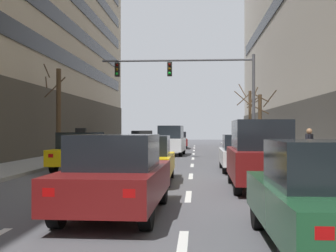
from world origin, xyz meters
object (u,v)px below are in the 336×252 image
object	(u,v)px
traffic_signal_0	(199,82)
street_tree_1	(260,121)
pedestrian_0	(309,147)
car_parked_1	(260,155)
taxi_driving_5	(146,159)
car_parked_0	(326,196)
street_tree_2	(249,118)
car_driving_3	(171,141)
street_tree_0	(58,112)
car_parked_2	(241,153)
car_driving_4	(116,175)
taxi_driving_0	(82,152)
car_driving_2	(178,140)
car_driving_1	(142,140)

from	to	relation	value
traffic_signal_0	street_tree_1	xyz separation A→B (m)	(4.04, 3.04, -2.29)
pedestrian_0	car_parked_1	bearing A→B (deg)	-122.50
traffic_signal_0	taxi_driving_5	bearing A→B (deg)	-99.23
car_parked_0	street_tree_2	size ratio (longest dim) A/B	0.83
car_driving_3	car_parked_0	world-z (taller)	car_driving_3
car_driving_3	street_tree_0	world-z (taller)	street_tree_0
pedestrian_0	car_parked_2	bearing A→B (deg)	142.35
car_parked_1	traffic_signal_0	bearing A→B (deg)	98.02
car_driving_3	car_parked_1	xyz separation A→B (m)	(3.66, -16.58, 0.02)
car_driving_4	street_tree_2	size ratio (longest dim) A/B	0.87
taxi_driving_0	pedestrian_0	size ratio (longest dim) A/B	2.63
street_tree_0	car_driving_2	bearing A→B (deg)	69.44
car_driving_2	pedestrian_0	distance (m)	24.10
car_parked_2	street_tree_1	xyz separation A→B (m)	(2.25, 10.09, 1.55)
street_tree_0	car_parked_1	bearing A→B (deg)	-48.25
car_driving_2	taxi_driving_5	size ratio (longest dim) A/B	1.00
car_driving_3	taxi_driving_5	size ratio (longest dim) A/B	1.01
car_parked_0	street_tree_2	bearing A→B (deg)	85.45
street_tree_0	pedestrian_0	bearing A→B (deg)	-30.41
taxi_driving_5	car_parked_0	xyz separation A→B (m)	(3.62, -8.10, 0.03)
traffic_signal_0	taxi_driving_0	bearing A→B (deg)	-125.30
taxi_driving_0	car_parked_1	xyz separation A→B (m)	(6.92, -5.44, 0.21)
taxi_driving_0	taxi_driving_5	xyz separation A→B (m)	(3.30, -4.02, -0.04)
car_driving_3	taxi_driving_0	bearing A→B (deg)	-106.30
car_parked_1	taxi_driving_5	bearing A→B (deg)	158.60
street_tree_2	car_parked_0	bearing A→B (deg)	-94.55
taxi_driving_0	car_driving_4	size ratio (longest dim) A/B	0.98
car_driving_3	street_tree_2	distance (m)	7.57
traffic_signal_0	street_tree_0	distance (m)	8.35
car_driving_2	car_parked_0	distance (m)	33.99
car_driving_1	pedestrian_0	world-z (taller)	pedestrian_0
car_driving_1	car_parked_0	bearing A→B (deg)	-78.03
car_parked_2	street_tree_2	bearing A→B (deg)	81.86
car_driving_1	street_tree_1	distance (m)	13.20
taxi_driving_5	traffic_signal_0	distance (m)	12.04
car_driving_4	street_tree_1	distance (m)	20.83
car_driving_3	pedestrian_0	world-z (taller)	car_driving_3
traffic_signal_0	street_tree_2	distance (m)	9.47
car_parked_0	car_parked_2	distance (m)	12.33
car_driving_4	street_tree_1	bearing A→B (deg)	73.64
car_driving_2	car_driving_3	size ratio (longest dim) A/B	0.99
taxi_driving_5	car_parked_1	bearing A→B (deg)	-21.40
car_driving_4	taxi_driving_5	size ratio (longest dim) A/B	1.07
car_driving_2	street_tree_1	xyz separation A→B (m)	(5.92, -11.37, 1.55)
car_driving_2	street_tree_1	distance (m)	12.91
taxi_driving_0	car_driving_2	distance (m)	21.90
car_driving_4	car_parked_0	size ratio (longest dim) A/B	1.04
taxi_driving_0	street_tree_2	distance (m)	18.18
street_tree_2	taxi_driving_5	bearing A→B (deg)	-106.52
car_parked_0	street_tree_1	world-z (taller)	street_tree_1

